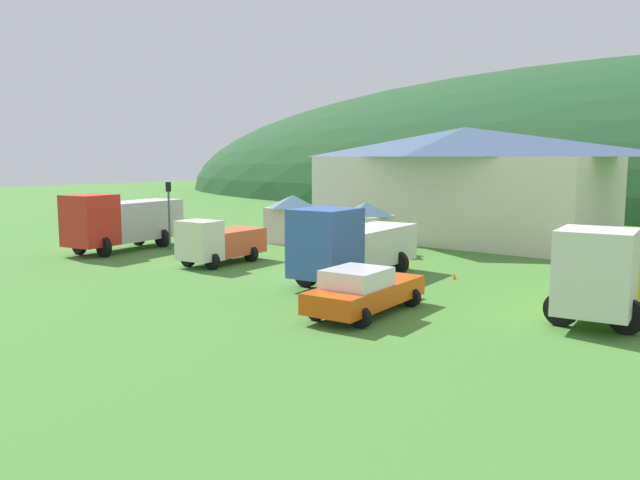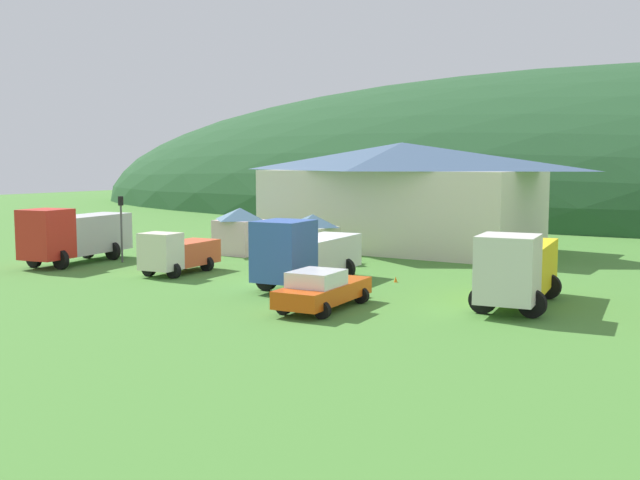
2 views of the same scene
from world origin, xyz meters
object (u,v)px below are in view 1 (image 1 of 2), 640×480
Objects in this scene: box_truck_blue at (350,244)px; flatbed_truck_yellow at (605,268)px; service_pickup_orange at (364,290)px; traffic_light_west at (169,208)px; traffic_cone_mid_row at (408,268)px; light_truck_cream at (219,241)px; play_shed_cream at (366,227)px; crane_truck_red at (121,220)px; play_shed_pink at (293,218)px; traffic_cone_near_pickup at (454,279)px; depot_building at (464,182)px.

flatbed_truck_yellow is at bearing 86.67° from box_truck_blue.
service_pickup_orange is 18.73m from traffic_light_west.
flatbed_truck_yellow is 11.04m from traffic_cone_mid_row.
traffic_cone_mid_row is (8.13, 4.89, -1.16)m from light_truck_cream.
flatbed_truck_yellow is at bearing -2.08° from traffic_light_west.
traffic_light_west is at bearing -146.81° from play_shed_cream.
crane_truck_red is 7.97m from light_truck_cream.
play_shed_pink is at bearing 161.12° from traffic_cone_mid_row.
play_shed_pink is (-5.93, 0.52, 0.08)m from play_shed_cream.
box_truck_blue is (15.85, 0.64, -0.12)m from crane_truck_red.
crane_truck_red reaches higher than traffic_cone_near_pickup.
light_truck_cream is at bearing -15.75° from traffic_light_west.
play_shed_cream is at bearing 33.19° from traffic_light_west.
play_shed_cream is at bearing -5.04° from play_shed_pink.
crane_truck_red reaches higher than box_truck_blue.
traffic_cone_near_pickup is at bearing 92.84° from crane_truck_red.
flatbed_truck_yellow is 1.89× the size of traffic_light_west.
crane_truck_red is 2.80m from traffic_light_west.
play_shed_pink is 0.39× the size of crane_truck_red.
traffic_light_west is at bearing -118.21° from play_shed_pink.
play_shed_cream reaches higher than traffic_cone_near_pickup.
box_truck_blue reaches higher than flatbed_truck_yellow.
traffic_cone_near_pickup is at bearing 179.40° from service_pickup_orange.
traffic_cone_near_pickup is at bearing -20.50° from traffic_cone_mid_row.
play_shed_pink is 8.82m from light_truck_cream.
service_pickup_orange is at bearing 35.02° from box_truck_blue.
play_shed_cream is 0.36× the size of box_truck_blue.
box_truck_blue is at bearing -95.11° from flatbed_truck_yellow.
play_shed_cream is 0.37× the size of crane_truck_red.
traffic_light_west is (-24.28, 0.88, 0.77)m from flatbed_truck_yellow.
play_shed_cream is 0.73× the size of traffic_light_west.
service_pickup_orange reaches higher than traffic_cone_mid_row.
light_truck_cream is 12.41m from service_pickup_orange.
play_shed_pink is at bearing 174.96° from play_shed_cream.
crane_truck_red is at bearing -168.28° from traffic_cone_near_pickup.
traffic_cone_mid_row is at bearing 171.66° from box_truck_blue.
play_shed_cream is at bearing -99.00° from depot_building.
box_truck_blue reaches higher than light_truck_cream.
traffic_cone_near_pickup is at bearing 6.75° from traffic_light_west.
crane_truck_red reaches higher than flatbed_truck_yellow.
traffic_cone_mid_row is at bearing 98.79° from crane_truck_red.
traffic_light_west reaches higher than box_truck_blue.
crane_truck_red is 19.63m from traffic_cone_near_pickup.
light_truck_cream reaches higher than traffic_cone_near_pickup.
play_shed_pink is at bearing -169.31° from light_truck_cream.
depot_building is 17.04m from box_truck_blue.
crane_truck_red is (-11.48, -8.19, 0.29)m from play_shed_cream.
depot_building is at bearing 158.68° from light_truck_cream.
crane_truck_red is at bearing -144.49° from play_shed_cream.
box_truck_blue reaches higher than traffic_cone_near_pickup.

